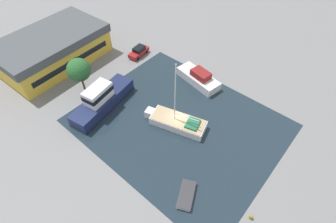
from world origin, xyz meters
TOP-DOWN VIEW (x-y plane):
  - ground_plane at (0.00, 0.00)m, footprint 440.00×440.00m
  - water_canal at (0.00, 0.00)m, footprint 23.38×28.54m
  - warehouse_building at (-3.29, 26.94)m, footprint 19.42×12.10m
  - quay_tree_near_building at (-4.76, 16.36)m, footprint 3.71×3.71m
  - parked_car at (8.25, 16.67)m, footprint 4.54×2.27m
  - sailboat_moored at (-0.51, -0.01)m, footprint 5.23×9.50m
  - motor_cruiser at (-5.19, 11.12)m, footprint 12.08×5.23m
  - small_dinghy at (-8.27, -7.91)m, footprint 4.10×3.17m
  - cabin_boat at (9.35, 3.31)m, footprint 4.25×8.33m
  - mooring_bollard at (-5.60, -15.00)m, footprint 0.38×0.38m

SIDE VIEW (x-z plane):
  - ground_plane at x=0.00m, z-range 0.00..0.00m
  - water_canal at x=0.00m, z-range 0.00..0.01m
  - small_dinghy at x=-8.27m, z-range 0.01..0.57m
  - mooring_bollard at x=-5.60m, z-range 0.02..0.72m
  - sailboat_moored at x=-0.51m, z-range -4.80..6.27m
  - parked_car at x=8.25m, z-range -0.01..1.71m
  - cabin_boat at x=9.35m, z-range -0.32..2.21m
  - motor_cruiser at x=-5.19m, z-range -0.59..3.73m
  - warehouse_building at x=-3.29m, z-range 0.03..5.55m
  - quay_tree_near_building at x=-4.76m, z-range 1.24..7.47m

